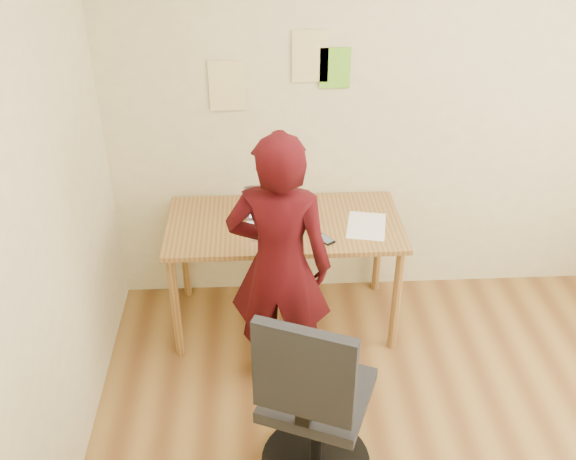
{
  "coord_description": "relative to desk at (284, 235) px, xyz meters",
  "views": [
    {
      "loc": [
        -0.83,
        -1.89,
        2.71
      ],
      "look_at": [
        -0.68,
        0.95,
        0.95
      ],
      "focal_mm": 40.0,
      "sensor_mm": 36.0,
      "label": 1
    }
  ],
  "objects": [
    {
      "name": "person",
      "position": [
        -0.05,
        -0.5,
        0.12
      ],
      "size": [
        0.62,
        0.47,
        1.54
      ],
      "primitive_type": "imported",
      "rotation": [
        0.0,
        0.0,
        2.94
      ],
      "color": "#36070B",
      "rests_on": "ground"
    },
    {
      "name": "laptop",
      "position": [
        -0.06,
        -0.03,
        0.14
      ],
      "size": [
        0.34,
        0.31,
        0.22
      ],
      "rotation": [
        0.0,
        0.0,
        0.16
      ],
      "color": "#B2B2B9",
      "rests_on": "desk"
    },
    {
      "name": "wall_note_right",
      "position": [
        0.32,
        0.36,
        0.9
      ],
      "size": [
        0.18,
        0.0,
        0.24
      ],
      "primitive_type": "cube",
      "color": "#74C82D",
      "rests_on": "room"
    },
    {
      "name": "phone",
      "position": [
        0.22,
        -0.21,
        0.09
      ],
      "size": [
        0.12,
        0.13,
        0.01
      ],
      "rotation": [
        0.0,
        0.0,
        0.61
      ],
      "color": "black",
      "rests_on": "desk"
    },
    {
      "name": "wall_note_left",
      "position": [
        -0.31,
        0.36,
        0.81
      ],
      "size": [
        0.21,
        0.0,
        0.3
      ],
      "primitive_type": "cube",
      "color": "#EAD58C",
      "rests_on": "room"
    },
    {
      "name": "office_chair",
      "position": [
        0.07,
        -1.21,
        -0.2
      ],
      "size": [
        0.61,
        0.62,
        1.05
      ],
      "rotation": [
        0.0,
        0.0,
        -0.4
      ],
      "color": "black",
      "rests_on": "ground"
    },
    {
      "name": "wall_note_mid",
      "position": [
        0.17,
        0.36,
        0.97
      ],
      "size": [
        0.21,
        0.0,
        0.3
      ],
      "primitive_type": "cube",
      "color": "#EAD58C",
      "rests_on": "room"
    },
    {
      "name": "desk",
      "position": [
        0.0,
        0.0,
        0.0
      ],
      "size": [
        1.4,
        0.7,
        0.74
      ],
      "color": "#A06D37",
      "rests_on": "ground"
    },
    {
      "name": "room",
      "position": [
        0.68,
        -1.38,
        0.7
      ],
      "size": [
        3.58,
        3.58,
        2.78
      ],
      "color": "brown",
      "rests_on": "ground"
    },
    {
      "name": "paper_sheet",
      "position": [
        0.48,
        -0.07,
        0.09
      ],
      "size": [
        0.28,
        0.35,
        0.0
      ],
      "primitive_type": "cube",
      "rotation": [
        0.0,
        0.0,
        -0.21
      ],
      "color": "white",
      "rests_on": "desk"
    }
  ]
}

